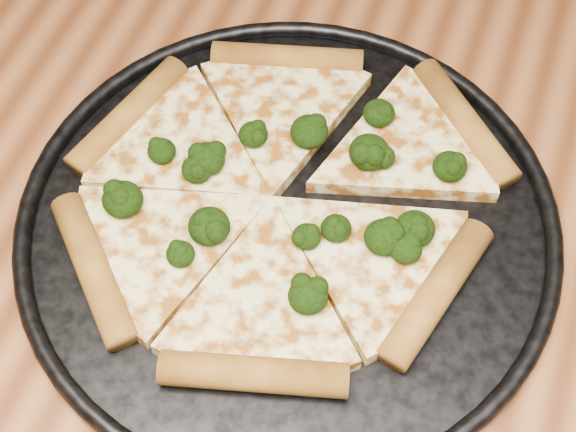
% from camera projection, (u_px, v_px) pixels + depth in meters
% --- Properties ---
extents(dining_table, '(1.20, 0.90, 0.75)m').
position_uv_depth(dining_table, '(382.00, 412.00, 0.65)').
color(dining_table, brown).
rests_on(dining_table, ground).
extents(pizza_pan, '(0.40, 0.40, 0.02)m').
position_uv_depth(pizza_pan, '(288.00, 222.00, 0.63)').
color(pizza_pan, black).
rests_on(pizza_pan, dining_table).
extents(pizza, '(0.33, 0.33, 0.02)m').
position_uv_depth(pizza, '(278.00, 196.00, 0.63)').
color(pizza, '#FFEC9C').
rests_on(pizza, pizza_pan).
extents(broccoli_florets, '(0.24, 0.19, 0.02)m').
position_uv_depth(broccoli_florets, '(299.00, 192.00, 0.62)').
color(broccoli_florets, black).
rests_on(broccoli_florets, pizza).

